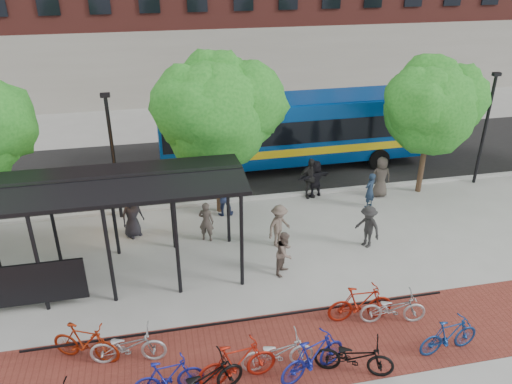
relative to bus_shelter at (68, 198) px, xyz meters
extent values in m
plane|color=#9E9E99|center=(8.13, 0.48, -3.00)|extent=(160.00, 160.00, 0.00)
cube|color=black|center=(8.13, 8.48, -2.99)|extent=(160.00, 8.00, 0.01)
cube|color=#B7B7B2|center=(8.13, 4.48, -2.94)|extent=(160.00, 0.25, 0.12)
cube|color=maroon|center=(6.13, -4.52, -3.00)|extent=(24.00, 3.00, 0.01)
cube|color=black|center=(4.83, -3.62, -3.00)|extent=(12.00, 0.05, 0.95)
cylinder|color=black|center=(-0.87, -1.37, -1.35)|extent=(0.12, 0.12, 3.30)
cylinder|color=black|center=(-0.87, 1.33, -1.35)|extent=(0.12, 0.12, 3.30)
cylinder|color=black|center=(1.13, -1.37, -1.35)|extent=(0.12, 0.12, 3.30)
cylinder|color=black|center=(1.13, 1.33, -1.35)|extent=(0.12, 0.12, 3.30)
cylinder|color=black|center=(3.13, -1.37, -1.35)|extent=(0.12, 0.12, 3.30)
cylinder|color=black|center=(3.13, 1.33, -1.35)|extent=(0.12, 0.12, 3.30)
cylinder|color=black|center=(5.13, -1.37, -1.35)|extent=(0.12, 0.12, 3.30)
cylinder|color=black|center=(5.13, 1.33, -1.35)|extent=(0.12, 0.12, 3.30)
cube|color=black|center=(-1.87, -1.42, -2.00)|extent=(4.50, 0.08, 1.40)
cube|color=black|center=(0.13, -0.72, 0.45)|extent=(10.60, 1.65, 0.29)
cube|color=black|center=(0.13, 0.68, 0.45)|extent=(10.60, 1.65, 0.29)
cube|color=black|center=(0.13, 1.38, 0.05)|extent=(9.00, 0.10, 0.40)
cube|color=black|center=(1.13, 1.43, -0.60)|extent=(2.40, 0.12, 0.70)
cube|color=#FF7200|center=(1.13, 1.51, -0.60)|extent=(2.20, 0.02, 0.55)
cylinder|color=#382619|center=(5.13, 3.78, -1.74)|extent=(0.24, 0.24, 2.52)
sphere|color=#1C671B|center=(5.13, 3.78, 1.20)|extent=(4.20, 4.20, 4.20)
sphere|color=#1C671B|center=(6.18, 3.98, 1.50)|extent=(3.36, 3.36, 3.36)
sphere|color=#1C671B|center=(4.29, 3.48, 1.60)|extent=(3.15, 3.15, 3.15)
sphere|color=#1C671B|center=(5.23, 4.18, 2.00)|extent=(2.94, 2.94, 2.94)
cylinder|color=#382619|center=(14.13, 3.78, -1.86)|extent=(0.24, 0.24, 2.27)
sphere|color=#1C671B|center=(14.13, 3.78, 0.80)|extent=(3.80, 3.80, 3.80)
sphere|color=#1C671B|center=(15.08, 3.98, 1.10)|extent=(3.04, 3.04, 3.04)
sphere|color=#1C671B|center=(13.37, 3.48, 1.20)|extent=(2.85, 2.85, 2.85)
sphere|color=#1C671B|center=(14.23, 4.18, 1.60)|extent=(2.66, 2.66, 2.66)
cylinder|color=black|center=(1.13, 4.08, -0.50)|extent=(0.14, 0.14, 5.00)
cube|color=black|center=(1.13, 4.08, 2.05)|extent=(0.35, 0.20, 0.15)
cylinder|color=black|center=(17.13, 4.08, -0.50)|extent=(0.14, 0.14, 5.00)
cube|color=black|center=(17.13, 4.08, 2.05)|extent=(0.35, 0.20, 0.15)
cube|color=navy|center=(9.30, 7.82, -1.05)|extent=(12.84, 2.90, 2.94)
cube|color=black|center=(9.30, 7.82, -0.81)|extent=(12.58, 2.94, 1.07)
cube|color=yellow|center=(9.30, 7.82, -1.77)|extent=(12.71, 2.95, 0.37)
cube|color=navy|center=(9.30, 7.82, 0.36)|extent=(12.58, 2.62, 0.19)
cylinder|color=black|center=(5.21, 6.40, -2.49)|extent=(1.03, 0.31, 1.02)
cylinder|color=black|center=(5.19, 9.17, -2.49)|extent=(1.03, 0.31, 1.02)
cylinder|color=black|center=(13.41, 6.48, -2.49)|extent=(1.03, 0.31, 1.02)
cylinder|color=black|center=(13.38, 9.25, -2.49)|extent=(1.03, 0.31, 1.02)
imported|color=maroon|center=(0.51, -3.76, -2.43)|extent=(1.96, 1.29, 1.15)
imported|color=#9A9A9C|center=(1.60, -4.07, -2.47)|extent=(2.06, 0.92, 1.05)
imported|color=navy|center=(2.58, -5.35, -2.47)|extent=(1.79, 0.65, 1.06)
imported|color=black|center=(3.39, -5.69, -2.44)|extent=(2.26, 1.40, 1.12)
imported|color=maroon|center=(4.29, -5.32, -2.39)|extent=(2.09, 0.81, 1.22)
imported|color=silver|center=(5.38, -5.09, -2.49)|extent=(1.93, 0.68, 1.02)
imported|color=navy|center=(6.20, -5.50, -2.40)|extent=(2.07, 1.25, 1.20)
imported|color=black|center=(7.25, -5.64, -2.47)|extent=(2.14, 1.42, 1.06)
imported|color=maroon|center=(8.19, -3.77, -2.41)|extent=(1.98, 0.65, 1.17)
imported|color=#9F9FA2|center=(9.08, -4.06, -2.49)|extent=(2.01, 1.00, 1.01)
imported|color=navy|center=(10.02, -5.47, -2.46)|extent=(1.84, 0.70, 1.08)
imported|color=black|center=(1.66, 2.48, -2.11)|extent=(1.04, 0.94, 1.78)
imported|color=#453D37|center=(4.34, 1.59, -2.21)|extent=(0.68, 0.58, 1.57)
imported|color=#212C4E|center=(5.24, 3.43, -2.16)|extent=(0.82, 0.65, 1.67)
imported|color=brown|center=(6.88, 0.66, -2.17)|extent=(1.23, 1.10, 1.65)
imported|color=#252525|center=(9.17, 4.23, -2.10)|extent=(1.08, 0.49, 1.80)
imported|color=black|center=(9.42, 4.28, -2.16)|extent=(1.62, 0.90, 1.67)
imported|color=#423B35|center=(12.20, 3.70, -2.09)|extent=(0.93, 0.64, 1.82)
imported|color=#1A2A3E|center=(11.33, 2.84, -2.23)|extent=(0.67, 0.61, 1.53)
imported|color=brown|center=(6.65, -1.02, -2.22)|extent=(0.93, 0.96, 1.55)
imported|color=black|center=(10.00, -0.03, -2.18)|extent=(1.01, 1.21, 1.63)
camera|label=1|loc=(2.84, -14.44, 6.91)|focal=35.00mm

